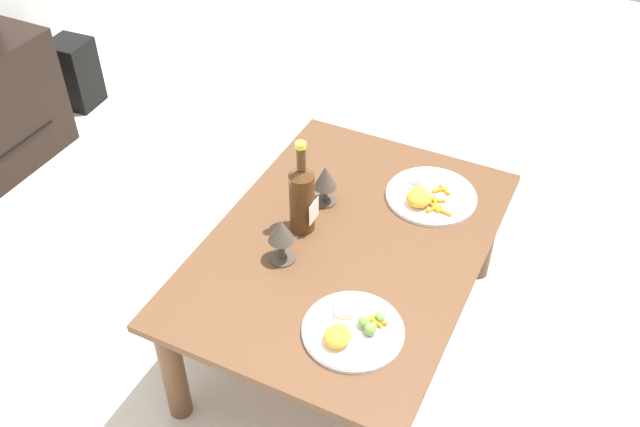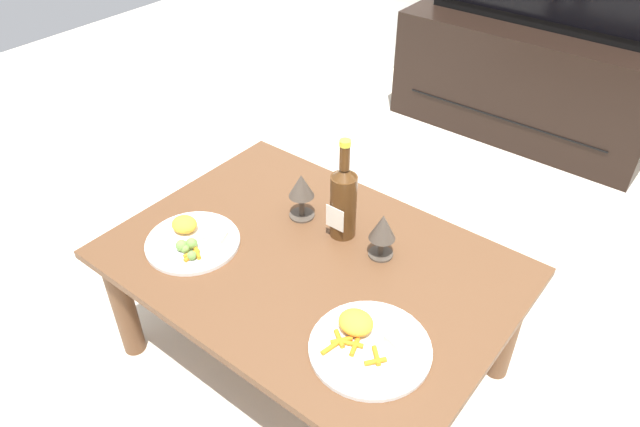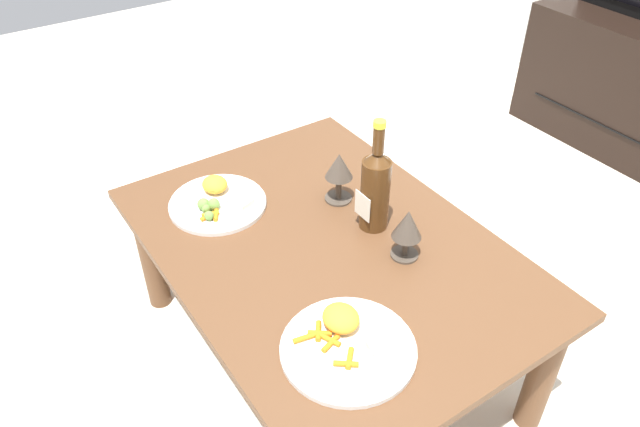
# 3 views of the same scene
# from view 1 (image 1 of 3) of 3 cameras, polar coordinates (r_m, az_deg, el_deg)

# --- Properties ---
(ground_plane) EXTENTS (6.40, 6.40, 0.00)m
(ground_plane) POSITION_cam_1_polar(r_m,az_deg,el_deg) (2.44, 1.90, -9.74)
(ground_plane) COLOR beige
(dining_table) EXTENTS (1.10, 0.78, 0.43)m
(dining_table) POSITION_cam_1_polar(r_m,az_deg,el_deg) (2.17, 2.11, -3.67)
(dining_table) COLOR brown
(dining_table) RESTS_ON ground_plane
(floor_speaker) EXTENTS (0.19, 0.19, 0.33)m
(floor_speaker) POSITION_cam_1_polar(r_m,az_deg,el_deg) (3.67, -19.16, 10.63)
(floor_speaker) COLOR black
(floor_speaker) RESTS_ON ground_plane
(wine_bottle) EXTENTS (0.08, 0.08, 0.32)m
(wine_bottle) POSITION_cam_1_polar(r_m,az_deg,el_deg) (2.09, -1.51, 1.37)
(wine_bottle) COLOR #4C2D14
(wine_bottle) RESTS_ON dining_table
(goblet_left) EXTENTS (0.08, 0.08, 0.15)m
(goblet_left) POSITION_cam_1_polar(r_m,az_deg,el_deg) (2.00, -3.15, -1.58)
(goblet_left) COLOR #473D33
(goblet_left) RESTS_ON dining_table
(goblet_right) EXTENTS (0.07, 0.07, 0.14)m
(goblet_right) POSITION_cam_1_polar(r_m,az_deg,el_deg) (2.20, 0.43, 2.81)
(goblet_right) COLOR #473D33
(goblet_right) RESTS_ON dining_table
(dinner_plate_left) EXTENTS (0.27, 0.27, 0.05)m
(dinner_plate_left) POSITION_cam_1_polar(r_m,az_deg,el_deg) (1.87, 2.60, -9.35)
(dinner_plate_left) COLOR white
(dinner_plate_left) RESTS_ON dining_table
(dinner_plate_right) EXTENTS (0.29, 0.29, 0.06)m
(dinner_plate_right) POSITION_cam_1_polar(r_m,az_deg,el_deg) (2.29, 8.80, 1.45)
(dinner_plate_right) COLOR white
(dinner_plate_right) RESTS_ON dining_table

